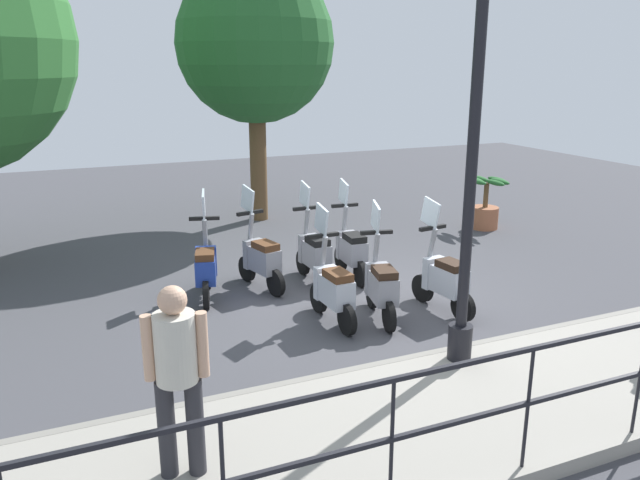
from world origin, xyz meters
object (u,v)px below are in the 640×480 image
scooter_near_2 (333,288)px  tree_distant (255,44)px  potted_palm (485,207)px  scooter_near_0 (444,278)px  scooter_far_0 (351,249)px  scooter_far_2 (261,258)px  scooter_near_1 (381,285)px  lamp_post_near (471,171)px  pedestrian_distant (177,368)px  scooter_far_1 (314,253)px  scooter_far_3 (206,267)px

scooter_near_2 → tree_distant: bearing=-11.0°
potted_palm → scooter_near_2: size_ratio=0.69×
tree_distant → scooter_near_0: 6.86m
scooter_near_2 → scooter_far_0: 1.80m
scooter_far_2 → scooter_far_0: bearing=-108.3°
scooter_near_0 → scooter_far_0: (1.73, 0.56, 0.00)m
scooter_near_1 → scooter_far_0: same height
potted_palm → scooter_near_2: 5.86m
scooter_near_0 → scooter_far_2: bearing=40.1°
lamp_post_near → scooter_far_0: size_ratio=3.06×
lamp_post_near → scooter_near_0: size_ratio=3.06×
pedestrian_distant → scooter_far_1: pedestrian_distant is taller
scooter_near_2 → scooter_far_3: size_ratio=1.00×
scooter_near_1 → scooter_near_2: bearing=91.0°
scooter_near_2 → scooter_far_1: size_ratio=1.00×
pedestrian_distant → tree_distant: size_ratio=0.30×
lamp_post_near → scooter_near_1: lamp_post_near is taller
potted_palm → scooter_near_1: size_ratio=0.69×
scooter_near_2 → scooter_far_1: 1.61m
scooter_near_1 → scooter_far_1: (1.69, 0.25, 0.00)m
tree_distant → scooter_near_2: size_ratio=3.45×
scooter_far_1 → scooter_near_2: bearing=164.5°
lamp_post_near → tree_distant: bearing=-1.2°
tree_distant → scooter_near_1: tree_distant is taller
tree_distant → scooter_near_2: tree_distant is taller
scooter_near_0 → scooter_near_1: size_ratio=1.00×
scooter_far_2 → tree_distant: bearing=-31.2°
scooter_near_0 → scooter_far_3: 3.37m
scooter_near_2 → scooter_far_2: bearing=13.1°
scooter_far_0 → scooter_far_2: 1.45m
pedestrian_distant → scooter_far_2: pedestrian_distant is taller
scooter_near_0 → scooter_near_2: (0.23, 1.56, 0.00)m
scooter_far_0 → scooter_far_2: size_ratio=1.00×
tree_distant → scooter_far_1: 5.33m
lamp_post_near → scooter_far_1: lamp_post_near is taller
potted_palm → scooter_far_2: size_ratio=0.69×
scooter_near_1 → scooter_near_2: size_ratio=1.00×
potted_palm → scooter_near_1: bearing=128.0°
scooter_far_2 → potted_palm: bearing=-87.0°
scooter_far_2 → pedestrian_distant: bearing=140.7°
scooter_far_0 → scooter_far_3: size_ratio=1.00×
scooter_near_1 → scooter_far_3: bearing=62.0°
scooter_far_2 → scooter_far_3: (-0.08, 0.85, 0.00)m
scooter_near_1 → scooter_far_2: 2.07m
scooter_near_1 → scooter_far_1: bearing=21.2°
tree_distant → scooter_near_0: (-6.03, -0.67, -3.18)m
scooter_far_1 → scooter_far_3: bearing=89.1°
pedestrian_distant → scooter_near_1: bearing=142.3°
potted_palm → scooter_near_2: scooter_near_2 is taller
scooter_near_1 → scooter_far_0: size_ratio=1.00×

